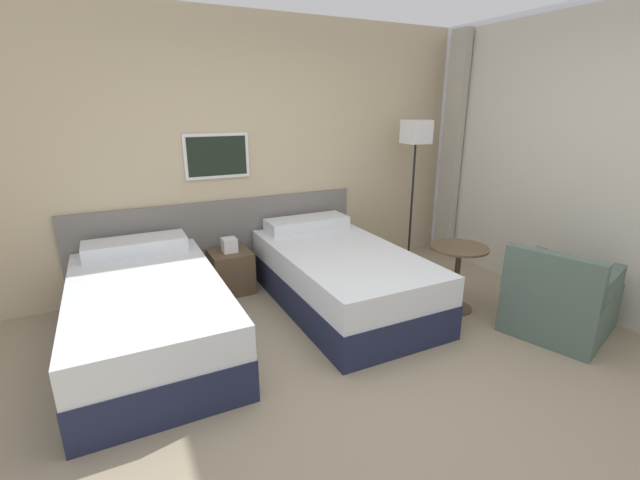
{
  "coord_description": "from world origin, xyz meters",
  "views": [
    {
      "loc": [
        -1.53,
        -2.02,
        1.83
      ],
      "look_at": [
        0.06,
        1.19,
        0.7
      ],
      "focal_mm": 24.0,
      "sensor_mm": 36.0,
      "label": 1
    }
  ],
  "objects_px": {
    "bed_near_window": "(340,276)",
    "floor_lamp": "(416,143)",
    "bed_near_door": "(149,313)",
    "armchair": "(559,302)",
    "side_table": "(458,265)",
    "nightstand": "(231,270)"
  },
  "relations": [
    {
      "from": "nightstand",
      "to": "armchair",
      "type": "height_order",
      "value": "armchair"
    },
    {
      "from": "bed_near_door",
      "to": "side_table",
      "type": "relative_size",
      "value": 3.28
    },
    {
      "from": "bed_near_door",
      "to": "floor_lamp",
      "type": "relative_size",
      "value": 1.2
    },
    {
      "from": "floor_lamp",
      "to": "side_table",
      "type": "distance_m",
      "value": 1.56
    },
    {
      "from": "bed_near_door",
      "to": "bed_near_window",
      "type": "relative_size",
      "value": 1.0
    },
    {
      "from": "armchair",
      "to": "side_table",
      "type": "bearing_deg",
      "value": 16.29
    },
    {
      "from": "bed_near_door",
      "to": "side_table",
      "type": "distance_m",
      "value": 2.68
    },
    {
      "from": "floor_lamp",
      "to": "bed_near_door",
      "type": "bearing_deg",
      "value": -168.96
    },
    {
      "from": "nightstand",
      "to": "floor_lamp",
      "type": "relative_size",
      "value": 0.34
    },
    {
      "from": "floor_lamp",
      "to": "armchair",
      "type": "relative_size",
      "value": 1.73
    },
    {
      "from": "floor_lamp",
      "to": "nightstand",
      "type": "bearing_deg",
      "value": 175.33
    },
    {
      "from": "side_table",
      "to": "nightstand",
      "type": "bearing_deg",
      "value": 142.95
    },
    {
      "from": "bed_near_window",
      "to": "armchair",
      "type": "relative_size",
      "value": 2.07
    },
    {
      "from": "bed_near_door",
      "to": "armchair",
      "type": "bearing_deg",
      "value": -22.31
    },
    {
      "from": "floor_lamp",
      "to": "side_table",
      "type": "bearing_deg",
      "value": -107.03
    },
    {
      "from": "bed_near_window",
      "to": "nightstand",
      "type": "xyz_separation_m",
      "value": [
        -0.85,
        0.75,
        -0.06
      ]
    },
    {
      "from": "side_table",
      "to": "armchair",
      "type": "xyz_separation_m",
      "value": [
        0.47,
        -0.69,
        -0.17
      ]
    },
    {
      "from": "bed_near_door",
      "to": "nightstand",
      "type": "distance_m",
      "value": 1.14
    },
    {
      "from": "nightstand",
      "to": "floor_lamp",
      "type": "xyz_separation_m",
      "value": [
        2.11,
        -0.17,
        1.2
      ]
    },
    {
      "from": "side_table",
      "to": "floor_lamp",
      "type": "bearing_deg",
      "value": 72.97
    },
    {
      "from": "bed_near_window",
      "to": "floor_lamp",
      "type": "distance_m",
      "value": 1.79
    },
    {
      "from": "side_table",
      "to": "armchair",
      "type": "distance_m",
      "value": 0.86
    }
  ]
}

